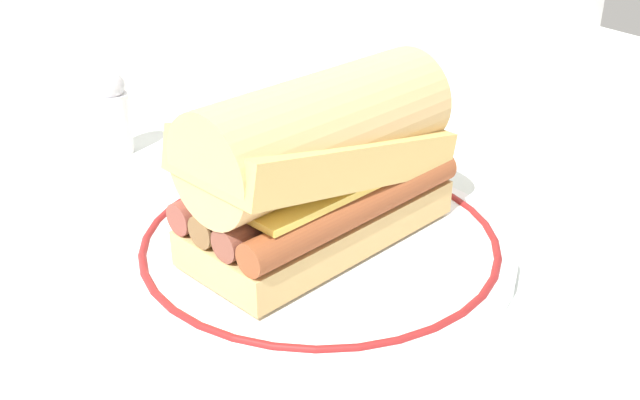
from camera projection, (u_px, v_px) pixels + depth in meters
The scene contains 5 objects.
ground_plane at pixel (314, 288), 0.52m from camera, with size 1.50×1.50×0.00m, color silver.
plate at pixel (320, 245), 0.56m from camera, with size 0.29×0.29×0.01m.
sausage_sandwich at pixel (320, 161), 0.53m from camera, with size 0.22×0.14×0.12m.
salt_shaker at pixel (114, 114), 0.71m from camera, with size 0.03×0.03×0.08m.
butter_knife at pixel (314, 133), 0.76m from camera, with size 0.15×0.04×0.01m.
Camera 1 is at (-0.23, -0.37, 0.29)m, focal length 42.41 mm.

